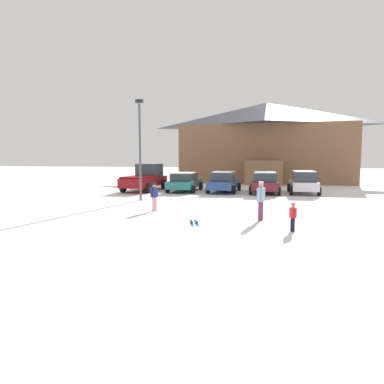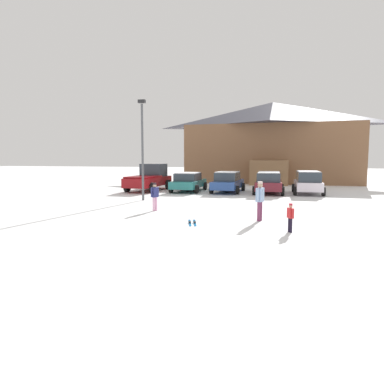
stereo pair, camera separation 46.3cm
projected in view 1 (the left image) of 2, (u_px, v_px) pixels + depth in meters
The scene contains 12 objects.
ground at pixel (188, 242), 10.90m from camera, with size 160.00×160.00×0.00m, color white.
ski_lodge at pixel (266, 142), 37.88m from camera, with size 18.44×10.92×8.67m.
parked_teal_hatchback at pixel (185, 182), 27.00m from camera, with size 2.24×4.73×1.50m.
parked_blue_hatchback at pixel (224, 182), 26.37m from camera, with size 2.33×4.64×1.60m.
parked_maroon_van at pixel (265, 182), 25.47m from camera, with size 2.25×4.15×1.62m.
parked_white_suv at pixel (303, 181), 25.23m from camera, with size 2.15×4.12×1.70m.
pickup_truck at pixel (145, 178), 27.69m from camera, with size 2.58×5.48×2.15m.
skier_teen_in_navy_coat at pixel (154, 195), 17.09m from camera, with size 0.33×0.48×1.41m.
skier_child_in_red_jacket at pixel (293, 216), 12.30m from camera, with size 0.25×0.35×1.05m.
skier_adult_in_blue_parka at pixel (261, 199), 14.47m from camera, with size 0.35×0.60×1.67m.
pair_of_skis at pixel (194, 223), 13.97m from camera, with size 0.66×1.40×0.08m.
lamp_post at pixel (140, 145), 21.01m from camera, with size 0.44×0.24×6.18m.
Camera 1 is at (2.48, -10.39, 2.67)m, focal length 32.00 mm.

